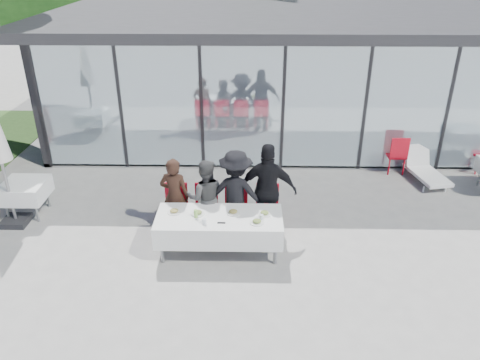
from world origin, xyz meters
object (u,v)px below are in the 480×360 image
object	(u,v)px
diner_b	(206,197)
folded_eyeglasses	(221,223)
dining_table	(219,226)
juice_bottle	(196,214)
diner_chair_d	(267,206)
lounger	(424,169)
diner_a	(175,196)
plate_d	(265,213)
diner_chair_b	(206,206)
diner_chair_c	(236,206)
diner_d	(268,190)
plate_extra	(257,222)
spare_table_left	(25,190)
plate_b	(198,213)
diner_chair_a	(176,205)
spare_chair_b	(397,153)
plate_c	(233,212)
diner_c	(236,193)
plate_a	(174,211)

from	to	relation	value
diner_b	folded_eyeglasses	distance (m)	0.97
dining_table	juice_bottle	world-z (taller)	juice_bottle
diner_chair_d	folded_eyeglasses	bearing A→B (deg)	-130.47
lounger	diner_a	bearing A→B (deg)	-156.47
diner_b	plate_d	size ratio (longest dim) A/B	6.27
diner_chair_b	diner_chair_d	xyz separation A→B (m)	(1.19, 0.00, 0.00)
diner_b	diner_chair_c	world-z (taller)	diner_b
dining_table	lounger	distance (m)	5.70
diner_chair_d	plate_d	xyz separation A→B (m)	(-0.08, -0.67, 0.24)
diner_b	diner_chair_d	size ratio (longest dim) A/B	1.57
diner_d	plate_extra	distance (m)	0.92
diner_chair_b	diner_chair_d	distance (m)	1.19
plate_extra	folded_eyeglasses	size ratio (longest dim) A/B	1.74
plate_d	folded_eyeglasses	distance (m)	0.82
diner_a	spare_table_left	distance (m)	3.26
plate_b	plate_extra	bearing A→B (deg)	-14.86
diner_chair_a	folded_eyeglasses	size ratio (longest dim) A/B	6.96
plate_b	diner_chair_d	bearing A→B (deg)	28.07
diner_chair_a	diner_b	distance (m)	0.63
diner_chair_b	plate_extra	size ratio (longest dim) A/B	4.00
diner_chair_b	spare_chair_b	distance (m)	5.18
diner_b	plate_c	xyz separation A→B (m)	(0.55, -0.56, 0.01)
plate_b	plate_c	bearing A→B (deg)	3.71
diner_c	spare_table_left	bearing A→B (deg)	2.90
diner_b	plate_b	bearing A→B (deg)	78.67
diner_d	juice_bottle	size ratio (longest dim) A/B	12.53
plate_d	spare_chair_b	world-z (taller)	spare_chair_b
dining_table	diner_chair_d	world-z (taller)	diner_chair_d
plate_d	diner_chair_d	bearing A→B (deg)	83.54
diner_d	folded_eyeglasses	distance (m)	1.24
folded_eyeglasses	diner_d	bearing A→B (deg)	47.22
plate_c	lounger	world-z (taller)	plate_c
diner_a	spare_chair_b	size ratio (longest dim) A/B	1.61
diner_chair_c	spare_chair_b	bearing A→B (deg)	34.50
diner_chair_c	diner_c	bearing A→B (deg)	-90.00
diner_chair_c	plate_extra	distance (m)	1.06
plate_b	diner_chair_b	bearing A→B (deg)	82.65
diner_chair_d	lounger	xyz separation A→B (m)	(3.87, 2.38, -0.28)
plate_b	plate_d	bearing A→B (deg)	0.35
plate_b	spare_chair_b	bearing A→B (deg)	36.34
diner_chair_d	spare_chair_b	xyz separation A→B (m)	(3.26, 2.65, 0.00)
diner_chair_c	folded_eyeglasses	xyz separation A→B (m)	(-0.23, -0.98, 0.22)
diner_chair_b	diner_chair_c	world-z (taller)	same
plate_a	plate_extra	distance (m)	1.52
dining_table	diner_chair_c	world-z (taller)	diner_chair_c
diner_chair_a	diner_c	xyz separation A→B (m)	(1.17, -0.08, 0.32)
plate_d	dining_table	bearing A→B (deg)	-174.52
plate_d	diner_b	bearing A→B (deg)	151.78
plate_b	plate_c	size ratio (longest dim) A/B	1.00
plate_b	juice_bottle	xyz separation A→B (m)	(-0.02, -0.11, 0.05)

